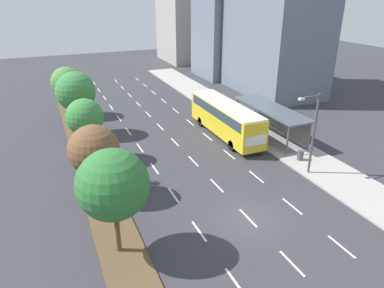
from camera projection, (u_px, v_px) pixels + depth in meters
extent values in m
plane|color=#38383D|center=(249.00, 219.00, 23.04)|extent=(140.00, 140.00, 0.00)
cube|color=brown|center=(79.00, 132.00, 36.90)|extent=(2.60, 52.00, 0.12)
cube|color=#ADAAA3|center=(228.00, 111.00, 43.19)|extent=(4.50, 52.00, 0.15)
cube|color=white|center=(235.00, 282.00, 18.04)|extent=(0.14, 2.13, 0.01)
cube|color=white|center=(199.00, 231.00, 21.86)|extent=(0.14, 2.13, 0.01)
cube|color=white|center=(174.00, 195.00, 25.68)|extent=(0.14, 2.13, 0.01)
cube|color=white|center=(155.00, 168.00, 29.49)|extent=(0.14, 2.13, 0.01)
cube|color=white|center=(140.00, 148.00, 33.31)|extent=(0.14, 2.13, 0.01)
cube|color=white|center=(128.00, 131.00, 37.12)|extent=(0.14, 2.13, 0.01)
cube|color=white|center=(119.00, 118.00, 40.94)|extent=(0.14, 2.13, 0.01)
cube|color=white|center=(111.00, 107.00, 44.75)|extent=(0.14, 2.13, 0.01)
cube|color=white|center=(104.00, 98.00, 48.57)|extent=(0.14, 2.13, 0.01)
cube|color=white|center=(99.00, 90.00, 52.39)|extent=(0.14, 2.13, 0.01)
cube|color=white|center=(94.00, 83.00, 56.20)|extent=(0.14, 2.13, 0.01)
cube|color=white|center=(292.00, 263.00, 19.30)|extent=(0.14, 2.13, 0.01)
cube|color=white|center=(248.00, 218.00, 23.12)|extent=(0.14, 2.13, 0.01)
cube|color=white|center=(217.00, 185.00, 26.93)|extent=(0.14, 2.13, 0.01)
cube|color=white|center=(193.00, 161.00, 30.75)|extent=(0.14, 2.13, 0.01)
cube|color=white|center=(175.00, 142.00, 34.56)|extent=(0.14, 2.13, 0.01)
cube|color=white|center=(160.00, 127.00, 38.38)|extent=(0.14, 2.13, 0.01)
cube|color=white|center=(148.00, 114.00, 42.20)|extent=(0.14, 2.13, 0.01)
cube|color=white|center=(138.00, 104.00, 46.01)|extent=(0.14, 2.13, 0.01)
cube|color=white|center=(130.00, 95.00, 49.83)|extent=(0.14, 2.13, 0.01)
cube|color=white|center=(122.00, 88.00, 53.64)|extent=(0.14, 2.13, 0.01)
cube|color=white|center=(116.00, 81.00, 57.46)|extent=(0.14, 2.13, 0.01)
cube|color=white|center=(341.00, 246.00, 20.56)|extent=(0.14, 2.13, 0.01)
cube|color=white|center=(292.00, 206.00, 24.37)|extent=(0.14, 2.13, 0.01)
cube|color=white|center=(256.00, 177.00, 28.19)|extent=(0.14, 2.13, 0.01)
cube|color=white|center=(229.00, 154.00, 32.00)|extent=(0.14, 2.13, 0.01)
cube|color=white|center=(207.00, 137.00, 35.82)|extent=(0.14, 2.13, 0.01)
cube|color=white|center=(190.00, 122.00, 39.64)|extent=(0.14, 2.13, 0.01)
cube|color=white|center=(176.00, 111.00, 43.45)|extent=(0.14, 2.13, 0.01)
cube|color=white|center=(164.00, 101.00, 47.27)|extent=(0.14, 2.13, 0.01)
cube|color=white|center=(154.00, 92.00, 51.08)|extent=(0.14, 2.13, 0.01)
cube|color=white|center=(145.00, 85.00, 54.90)|extent=(0.14, 2.13, 0.01)
cube|color=white|center=(137.00, 79.00, 58.71)|extent=(0.14, 2.13, 0.01)
cube|color=gray|center=(269.00, 134.00, 35.85)|extent=(2.60, 9.34, 0.10)
cylinder|color=#56565B|center=(288.00, 140.00, 31.15)|extent=(0.16, 0.16, 2.60)
cylinder|color=#56565B|center=(237.00, 110.00, 38.61)|extent=(0.16, 0.16, 2.60)
cylinder|color=#56565B|center=(309.00, 136.00, 32.00)|extent=(0.16, 0.16, 2.60)
cylinder|color=#56565B|center=(256.00, 108.00, 39.45)|extent=(0.16, 0.16, 2.60)
cube|color=gray|center=(280.00, 120.00, 35.75)|extent=(0.10, 8.87, 2.34)
cube|color=#4C5660|center=(271.00, 109.00, 34.75)|extent=(2.90, 9.74, 0.16)
cube|color=yellow|center=(225.00, 118.00, 35.36)|extent=(2.50, 11.20, 2.80)
cube|color=#2D3D4C|center=(226.00, 110.00, 35.02)|extent=(2.54, 10.30, 0.90)
cube|color=silver|center=(226.00, 104.00, 34.78)|extent=(2.45, 10.98, 0.12)
cube|color=#2D3D4C|center=(202.00, 100.00, 39.96)|extent=(2.25, 0.06, 1.54)
cube|color=white|center=(256.00, 141.00, 30.70)|extent=(2.12, 0.04, 0.90)
cylinder|color=black|center=(201.00, 122.00, 38.43)|extent=(0.30, 1.00, 1.00)
cylinder|color=black|center=(219.00, 119.00, 39.22)|extent=(0.30, 1.00, 1.00)
cylinder|color=black|center=(232.00, 145.00, 32.58)|extent=(0.30, 1.00, 1.00)
cylinder|color=black|center=(253.00, 142.00, 33.37)|extent=(0.30, 1.00, 1.00)
torus|color=black|center=(138.00, 176.00, 27.61)|extent=(0.06, 0.72, 0.72)
torus|color=black|center=(141.00, 182.00, 26.69)|extent=(0.06, 0.72, 0.72)
cylinder|color=black|center=(139.00, 176.00, 27.04)|extent=(0.05, 0.94, 0.05)
cylinder|color=black|center=(140.00, 178.00, 27.02)|extent=(0.05, 0.57, 0.42)
cylinder|color=black|center=(140.00, 177.00, 26.86)|extent=(0.04, 0.04, 0.40)
cube|color=black|center=(140.00, 174.00, 26.78)|extent=(0.12, 0.24, 0.06)
cylinder|color=black|center=(137.00, 170.00, 27.35)|extent=(0.46, 0.04, 0.04)
cube|color=#2D844C|center=(139.00, 169.00, 26.80)|extent=(0.30, 0.36, 0.59)
cube|color=#23669E|center=(139.00, 170.00, 26.66)|extent=(0.26, 0.26, 0.42)
sphere|color=beige|center=(138.00, 164.00, 26.73)|extent=(0.20, 0.20, 0.20)
cylinder|color=#23232D|center=(138.00, 174.00, 26.89)|extent=(0.12, 0.42, 0.25)
cylinder|color=#23232D|center=(137.00, 176.00, 27.14)|extent=(0.10, 0.17, 0.41)
cylinder|color=#23232D|center=(141.00, 174.00, 26.98)|extent=(0.12, 0.42, 0.25)
cylinder|color=#23232D|center=(140.00, 176.00, 27.22)|extent=(0.10, 0.17, 0.41)
cylinder|color=#2D844C|center=(136.00, 168.00, 26.90)|extent=(0.09, 0.47, 0.28)
cylinder|color=#2D844C|center=(140.00, 167.00, 27.03)|extent=(0.09, 0.47, 0.28)
cylinder|color=brown|center=(117.00, 230.00, 19.56)|extent=(0.28, 0.28, 2.79)
sphere|color=#2D7533|center=(113.00, 185.00, 18.42)|extent=(3.87, 3.87, 3.87)
cylinder|color=brown|center=(98.00, 181.00, 25.00)|extent=(0.28, 0.28, 2.24)
sphere|color=brown|center=(94.00, 150.00, 24.03)|extent=(3.51, 3.51, 3.51)
cylinder|color=brown|center=(88.00, 145.00, 30.37)|extent=(0.28, 0.28, 2.67)
sphere|color=#38843D|center=(85.00, 117.00, 29.36)|extent=(3.10, 3.10, 3.10)
cylinder|color=brown|center=(79.00, 120.00, 35.67)|extent=(0.28, 0.28, 2.99)
sphere|color=#38843D|center=(76.00, 91.00, 34.49)|extent=(3.85, 3.85, 3.85)
cylinder|color=brown|center=(70.00, 105.00, 40.98)|extent=(0.28, 0.28, 2.62)
sphere|color=#4C8E42|center=(67.00, 82.00, 39.93)|extent=(3.47, 3.47, 3.47)
cylinder|color=#4C4C51|center=(314.00, 135.00, 27.28)|extent=(0.18, 0.18, 6.50)
cylinder|color=#4C4C51|center=(311.00, 97.00, 25.75)|extent=(1.60, 0.12, 0.12)
cube|color=silver|center=(302.00, 99.00, 25.50)|extent=(0.44, 0.24, 0.16)
cylinder|color=#4C4C51|center=(300.00, 155.00, 30.48)|extent=(0.52, 0.52, 0.85)
cube|color=slate|center=(276.00, 22.00, 47.82)|extent=(8.79, 14.47, 19.05)
cube|color=slate|center=(226.00, 32.00, 58.49)|extent=(8.92, 8.90, 14.25)
cube|color=#A39E93|center=(186.00, 20.00, 71.14)|extent=(8.79, 11.83, 15.98)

